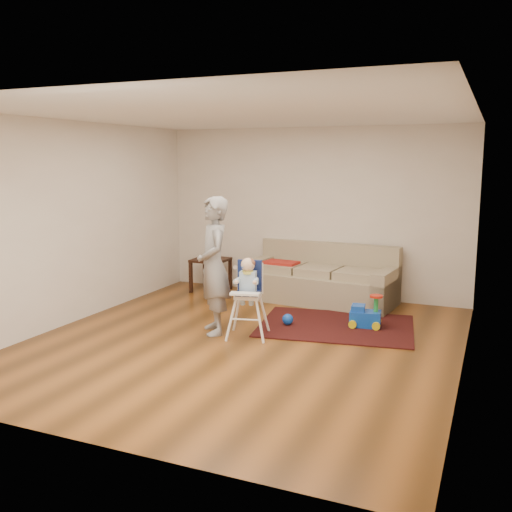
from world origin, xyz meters
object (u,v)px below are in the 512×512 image
at_px(side_table, 211,275).
at_px(ride_on_toy, 365,310).
at_px(sofa, 320,274).
at_px(high_chair, 248,299).
at_px(toy_ball, 288,319).
at_px(adult, 214,266).

height_order(side_table, ride_on_toy, side_table).
height_order(sofa, high_chair, high_chair).
distance_m(toy_ball, high_chair, 0.80).
distance_m(ride_on_toy, high_chair, 1.61).
bearing_deg(ride_on_toy, toy_ball, -168.56).
relative_size(side_table, toy_ball, 3.75).
height_order(ride_on_toy, toy_ball, ride_on_toy).
distance_m(side_table, high_chair, 2.62).
relative_size(ride_on_toy, adult, 0.25).
relative_size(high_chair, adult, 0.58).
xyz_separation_m(toy_ball, adult, (-0.76, -0.64, 0.78)).
bearing_deg(adult, side_table, 171.25).
xyz_separation_m(high_chair, adult, (-0.46, -0.01, 0.38)).
bearing_deg(toy_ball, ride_on_toy, 18.88).
distance_m(sofa, high_chair, 2.09).
bearing_deg(adult, ride_on_toy, 82.02).
bearing_deg(adult, sofa, 122.26).
relative_size(sofa, ride_on_toy, 5.46).
relative_size(sofa, side_table, 4.31).
relative_size(ride_on_toy, high_chair, 0.43).
xyz_separation_m(ride_on_toy, high_chair, (-1.27, -0.96, 0.25)).
distance_m(sofa, ride_on_toy, 1.48).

